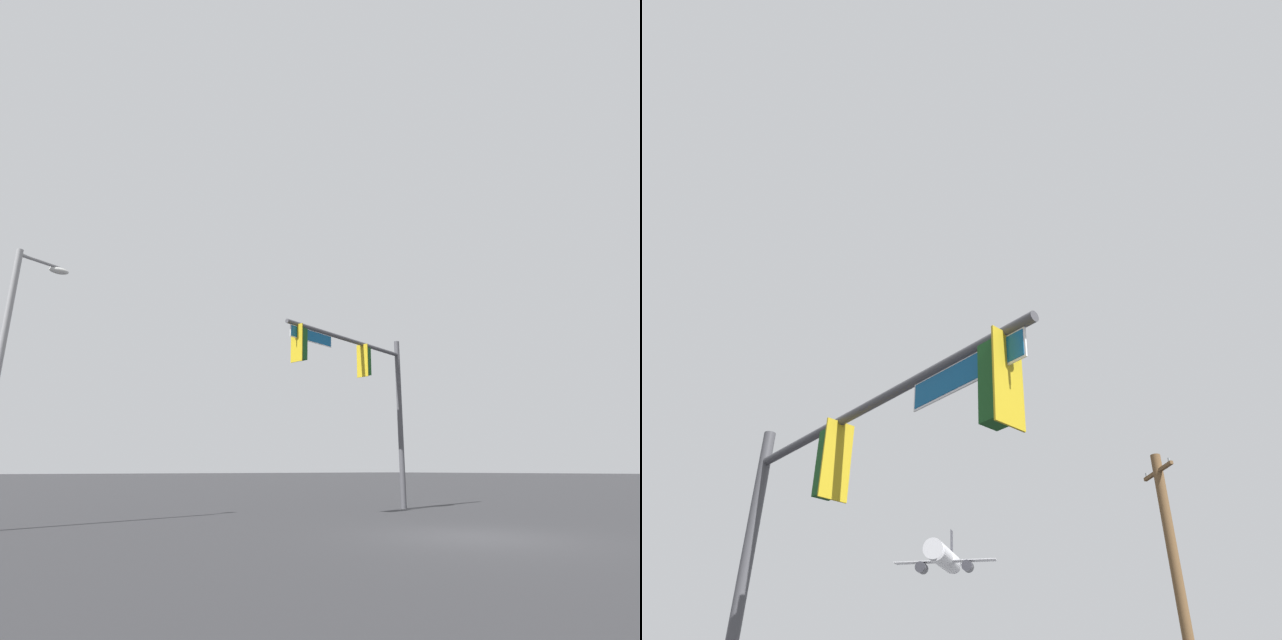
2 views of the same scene
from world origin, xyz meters
The scene contains 3 objects.
signal_pole_near centered at (-2.59, -6.55, 4.92)m, with size 6.83×1.66×6.88m.
utility_pole centered at (-8.06, 7.38, 5.28)m, with size 1.81×0.64×10.37m.
airplane centered at (-114.70, 59.65, 33.60)m, with size 21.52×20.15×11.34m.
Camera 2 is at (6.64, -9.79, 1.94)m, focal length 35.00 mm.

